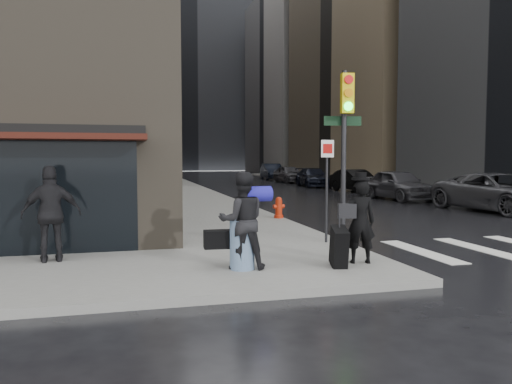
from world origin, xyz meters
TOP-DOWN VIEW (x-y plane):
  - ground at (0.00, 0.00)m, footprint 140.00×140.00m
  - sidewalk_left at (0.00, 27.00)m, footprint 4.00×50.00m
  - sidewalk_right at (13.50, 27.00)m, footprint 3.00×50.00m
  - bldg_left_far at (-13.00, 62.00)m, footprint 22.00×20.00m
  - bldg_right_far at (26.00, 58.00)m, footprint 22.00×20.00m
  - bldg_distant at (6.00, 78.00)m, footprint 40.00×12.00m
  - man_overcoat at (1.08, -0.51)m, footprint 1.09×0.87m
  - man_jeans at (-1.17, -0.38)m, footprint 1.29×0.75m
  - man_greycoat at (-4.68, 1.20)m, footprint 1.18×0.63m
  - traffic_light at (1.85, 1.81)m, footprint 1.03×0.53m
  - fire_hydrant at (1.80, 6.93)m, footprint 0.41×0.32m
  - parked_car_0 at (11.50, 7.86)m, footprint 3.17×5.94m
  - parked_car_1 at (10.50, 13.96)m, footprint 2.12×4.80m
  - parked_car_2 at (11.01, 20.06)m, footprint 1.97×4.50m
  - parked_car_3 at (10.48, 26.15)m, footprint 2.41×5.02m
  - parked_car_4 at (10.55, 32.25)m, footprint 2.05×4.56m
  - parked_car_5 at (10.77, 38.35)m, footprint 2.16×4.99m

SIDE VIEW (x-z plane):
  - ground at x=0.00m, z-range 0.00..0.00m
  - sidewalk_left at x=0.00m, z-range 0.00..0.15m
  - sidewalk_right at x=13.50m, z-range 0.00..0.15m
  - fire_hydrant at x=1.80m, z-range 0.11..0.84m
  - parked_car_3 at x=10.48m, z-range 0.00..1.41m
  - parked_car_2 at x=11.01m, z-range 0.00..1.44m
  - parked_car_4 at x=10.55m, z-range 0.00..1.52m
  - parked_car_0 at x=11.50m, z-range 0.00..1.59m
  - parked_car_5 at x=10.77m, z-range 0.00..1.60m
  - parked_car_1 at x=10.50m, z-range 0.00..1.61m
  - man_overcoat at x=1.08m, z-range 0.00..1.82m
  - man_jeans at x=-1.17m, z-range 0.15..1.97m
  - man_greycoat at x=-4.68m, z-range 0.15..2.07m
  - traffic_light at x=1.85m, z-range 0.75..4.91m
  - bldg_right_far at x=26.00m, z-range 0.00..25.00m
  - bldg_left_far at x=-13.00m, z-range 0.00..26.00m
  - bldg_distant at x=6.00m, z-range 0.00..32.00m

